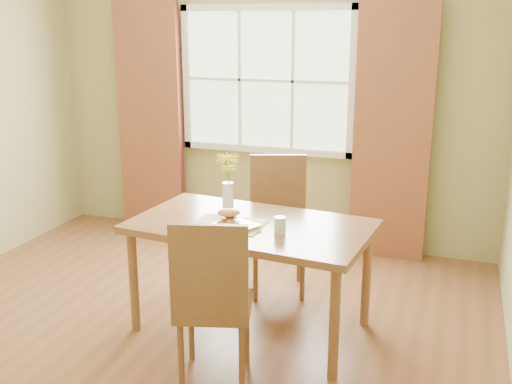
{
  "coord_description": "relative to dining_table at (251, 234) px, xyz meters",
  "views": [
    {
      "loc": [
        1.7,
        -3.3,
        2.01
      ],
      "look_at": [
        0.51,
        0.11,
        0.98
      ],
      "focal_mm": 42.0,
      "sensor_mm": 36.0,
      "label": 1
    }
  ],
  "objects": [
    {
      "name": "water_glass",
      "position": [
        0.24,
        -0.14,
        0.13
      ],
      "size": [
        0.07,
        0.07,
        0.11
      ],
      "color": "silver",
      "rests_on": "dining_table"
    },
    {
      "name": "window",
      "position": [
        -0.46,
        1.71,
        0.83
      ],
      "size": [
        1.62,
        0.06,
        1.32
      ],
      "color": "#A2C192",
      "rests_on": "room"
    },
    {
      "name": "plate",
      "position": [
        -0.06,
        -0.14,
        0.09
      ],
      "size": [
        0.34,
        0.34,
        0.01
      ],
      "primitive_type": "cube",
      "rotation": [
        0.0,
        0.0,
        -0.48
      ],
      "color": "#B6C631",
      "rests_on": "placemat"
    },
    {
      "name": "flower_vase",
      "position": [
        -0.24,
        0.22,
        0.32
      ],
      "size": [
        0.16,
        0.16,
        0.4
      ],
      "color": "silver",
      "rests_on": "dining_table"
    },
    {
      "name": "chair_near",
      "position": [
        0.02,
        -0.7,
        -0.12
      ],
      "size": [
        0.52,
        0.52,
        1.01
      ],
      "rotation": [
        0.0,
        0.0,
        0.27
      ],
      "color": "brown",
      "rests_on": "room"
    },
    {
      "name": "curtain_right",
      "position": [
        0.69,
        1.62,
        0.43
      ],
      "size": [
        0.65,
        0.08,
        2.2
      ],
      "primitive_type": "cube",
      "color": "maroon",
      "rests_on": "room"
    },
    {
      "name": "placemat",
      "position": [
        -0.12,
        -0.08,
        0.08
      ],
      "size": [
        0.45,
        0.33,
        0.01
      ],
      "primitive_type": "cube",
      "rotation": [
        0.0,
        0.0,
        0.01
      ],
      "color": "#EEF0CB",
      "rests_on": "dining_table"
    },
    {
      "name": "croissant_sandwich",
      "position": [
        -0.1,
        -0.14,
        0.15
      ],
      "size": [
        0.18,
        0.15,
        0.11
      ],
      "rotation": [
        0.0,
        0.0,
        0.43
      ],
      "color": "#E38F4D",
      "rests_on": "plate"
    },
    {
      "name": "chair_far",
      "position": [
        -0.03,
        0.7,
        -0.11
      ],
      "size": [
        0.55,
        0.55,
        1.03
      ],
      "rotation": [
        0.0,
        0.0,
        0.33
      ],
      "color": "brown",
      "rests_on": "room"
    },
    {
      "name": "room",
      "position": [
        -0.46,
        -0.16,
        0.68
      ],
      "size": [
        4.24,
        3.84,
        2.74
      ],
      "color": "brown",
      "rests_on": "ground"
    },
    {
      "name": "dining_table",
      "position": [
        0.0,
        0.0,
        0.0
      ],
      "size": [
        1.61,
        1.01,
        0.75
      ],
      "rotation": [
        0.0,
        0.0,
        -0.1
      ],
      "color": "brown",
      "rests_on": "room"
    },
    {
      "name": "curtain_left",
      "position": [
        -1.61,
        1.62,
        0.43
      ],
      "size": [
        0.65,
        0.08,
        2.2
      ],
      "primitive_type": "cube",
      "color": "maroon",
      "rests_on": "room"
    }
  ]
}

